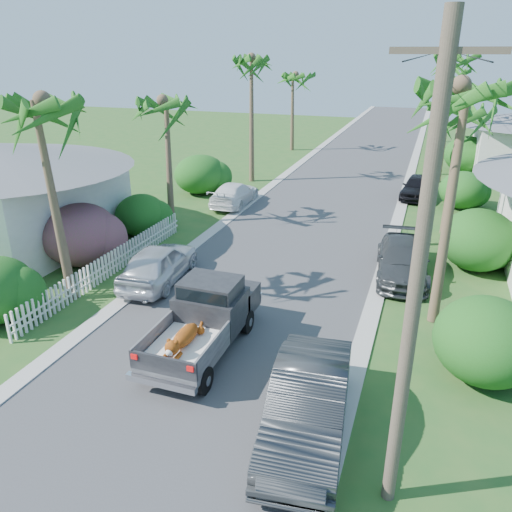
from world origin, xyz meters
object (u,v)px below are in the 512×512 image
at_px(utility_pole_a, 415,294).
at_px(utility_pole_c, 438,110).
at_px(parked_car_rf, 417,187).
at_px(pickup_truck, 208,315).
at_px(palm_l_a, 38,101).
at_px(palm_r_b, 462,109).
at_px(utility_pole_d, 440,93).
at_px(palm_l_c, 251,59).
at_px(palm_r_c, 456,55).
at_px(palm_r_a, 468,88).
at_px(palm_l_b, 165,101).
at_px(palm_l_d, 293,75).
at_px(parked_car_lf, 234,194).
at_px(parked_car_rm, 402,260).
at_px(utility_pole_b, 434,146).
at_px(parked_car_ln, 159,264).
at_px(parked_car_rn, 308,406).
at_px(palm_r_d, 454,71).

bearing_deg(utility_pole_a, utility_pole_c, 90.00).
bearing_deg(parked_car_rf, utility_pole_a, -82.04).
distance_m(pickup_truck, palm_l_a, 8.48).
bearing_deg(palm_r_b, utility_pole_d, 92.05).
bearing_deg(utility_pole_a, palm_l_c, 115.80).
bearing_deg(palm_r_c, palm_r_a, -89.71).
height_order(palm_l_a, palm_l_b, palm_l_a).
distance_m(palm_l_b, utility_pole_c, 20.30).
xyz_separation_m(utility_pole_a, utility_pole_c, (0.00, 30.00, 0.00)).
distance_m(parked_car_rf, palm_l_d, 18.08).
relative_size(parked_car_lf, utility_pole_a, 0.50).
bearing_deg(pickup_truck, parked_car_rm, 53.69).
bearing_deg(parked_car_rf, parked_car_rm, -83.51).
height_order(palm_r_b, utility_pole_c, utility_pole_c).
bearing_deg(palm_l_a, palm_l_b, 93.81).
relative_size(parked_car_rf, utility_pole_b, 0.45).
xyz_separation_m(palm_l_c, palm_r_a, (12.30, -16.00, -0.49)).
xyz_separation_m(parked_car_ln, palm_l_a, (-2.33, -2.47, 6.17)).
distance_m(pickup_truck, parked_car_rn, 4.74).
relative_size(parked_car_rf, palm_r_a, 0.46).
xyz_separation_m(parked_car_rn, palm_r_a, (2.70, 6.80, 6.61)).
relative_size(parked_car_lf, palm_l_a, 0.55).
height_order(pickup_truck, palm_l_c, palm_l_c).
xyz_separation_m(palm_r_c, utility_pole_b, (-0.60, -13.00, -3.51)).
bearing_deg(utility_pole_b, parked_car_ln, -141.50).
xyz_separation_m(palm_l_d, palm_r_d, (13.00, 6.00, 0.29)).
distance_m(palm_r_d, utility_pole_c, 12.22).
xyz_separation_m(palm_r_c, palm_r_d, (0.30, 14.00, -1.37)).
height_order(palm_l_d, palm_r_a, palm_r_a).
relative_size(pickup_truck, utility_pole_d, 0.57).
height_order(palm_l_c, palm_r_d, palm_l_c).
bearing_deg(palm_l_d, palm_r_a, -65.43).
xyz_separation_m(parked_car_ln, palm_r_d, (10.37, 34.53, 5.98)).
bearing_deg(palm_r_b, utility_pole_c, 94.40).
distance_m(palm_r_d, utility_pole_a, 42.06).
bearing_deg(palm_r_b, parked_car_ln, -137.68).
xyz_separation_m(palm_l_d, palm_r_b, (13.10, -19.00, -0.49)).
bearing_deg(palm_r_d, palm_l_a, -108.94).
distance_m(palm_r_c, palm_r_d, 14.07).
relative_size(parked_car_rn, utility_pole_a, 0.55).
height_order(parked_car_lf, palm_l_d, palm_l_d).
bearing_deg(utility_pole_c, palm_l_d, 153.62).
relative_size(parked_car_rn, utility_pole_c, 0.55).
relative_size(parked_car_ln, utility_pole_b, 0.50).
bearing_deg(parked_car_rn, palm_l_c, 106.41).
bearing_deg(palm_l_a, palm_l_c, 89.40).
xyz_separation_m(parked_car_rm, parked_car_rf, (0.00, 12.19, -0.01)).
distance_m(parked_car_rn, palm_r_a, 9.86).
height_order(palm_r_b, palm_r_d, palm_r_d).
height_order(parked_car_rf, palm_r_b, palm_r_b).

